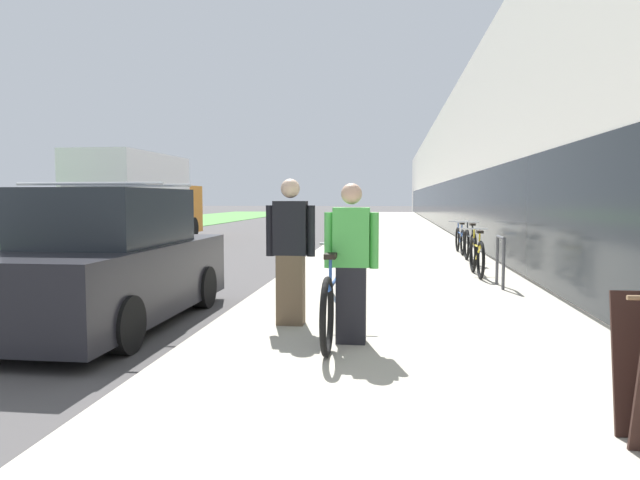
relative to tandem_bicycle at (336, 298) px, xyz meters
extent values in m
cube|color=#B2AA99|center=(0.74, 19.16, -0.46)|extent=(4.53, 70.00, 0.12)
cube|color=silver|center=(8.06, 27.16, 2.49)|extent=(10.00, 70.00, 6.01)
cube|color=#1E2328|center=(3.10, 27.16, 0.73)|extent=(0.10, 63.00, 2.20)
cube|color=#518E42|center=(-13.52, 23.16, -0.50)|extent=(7.43, 70.00, 0.03)
torus|color=black|center=(0.00, 0.84, -0.02)|extent=(0.06, 0.75, 0.75)
torus|color=black|center=(0.00, -0.83, -0.02)|extent=(0.06, 0.75, 0.75)
cylinder|color=#2D56A8|center=(0.00, 0.01, 0.20)|extent=(0.04, 1.42, 0.04)
cylinder|color=#2D56A8|center=(0.00, -0.33, 0.10)|extent=(0.04, 0.85, 0.34)
cylinder|color=#2D56A8|center=(0.00, -0.53, 0.36)|extent=(0.03, 0.03, 0.31)
cube|color=black|center=(0.00, -0.53, 0.51)|extent=(0.11, 0.22, 0.05)
cylinder|color=#2D56A8|center=(0.00, 0.71, 0.36)|extent=(0.03, 0.03, 0.32)
cylinder|color=silver|center=(0.00, 0.71, 0.53)|extent=(0.52, 0.03, 0.03)
cube|color=black|center=(0.19, -0.29, -0.01)|extent=(0.30, 0.21, 0.78)
cube|color=#4CB74C|center=(0.19, -0.29, 0.68)|extent=(0.36, 0.21, 0.59)
cylinder|color=#4CB74C|center=(-0.04, -0.29, 0.65)|extent=(0.09, 0.09, 0.56)
cylinder|color=#4CB74C|center=(0.41, -0.29, 0.65)|extent=(0.09, 0.09, 0.56)
sphere|color=tan|center=(0.19, -0.29, 1.11)|extent=(0.21, 0.21, 0.21)
cube|color=brown|center=(-0.57, 0.47, 0.01)|extent=(0.31, 0.22, 0.81)
cube|color=black|center=(-0.57, 0.47, 0.73)|extent=(0.38, 0.22, 0.62)
cylinder|color=black|center=(-0.81, 0.47, 0.69)|extent=(0.10, 0.10, 0.59)
cylinder|color=black|center=(-0.33, 0.47, 0.69)|extent=(0.10, 0.10, 0.59)
sphere|color=beige|center=(-0.57, 0.47, 1.18)|extent=(0.22, 0.22, 0.22)
cylinder|color=#4C4C51|center=(2.38, 3.36, 0.01)|extent=(0.05, 0.05, 0.82)
cylinder|color=#4C4C51|center=(2.38, 3.91, 0.01)|extent=(0.05, 0.05, 0.82)
cylinder|color=#4C4C51|center=(2.38, 3.63, 0.42)|extent=(0.05, 0.55, 0.05)
torus|color=black|center=(2.20, 5.50, -0.05)|extent=(0.06, 0.70, 0.70)
torus|color=black|center=(2.20, 4.54, -0.05)|extent=(0.06, 0.70, 0.70)
cylinder|color=yellow|center=(2.20, 5.02, 0.16)|extent=(0.04, 0.82, 0.04)
cylinder|color=yellow|center=(2.20, 4.83, 0.07)|extent=(0.04, 0.50, 0.32)
cylinder|color=yellow|center=(2.20, 4.72, 0.31)|extent=(0.03, 0.03, 0.29)
cube|color=black|center=(2.20, 4.72, 0.45)|extent=(0.11, 0.22, 0.05)
cylinder|color=yellow|center=(2.20, 5.43, 0.32)|extent=(0.03, 0.03, 0.30)
cylinder|color=silver|center=(2.20, 5.43, 0.47)|extent=(0.52, 0.03, 0.03)
torus|color=black|center=(2.38, 7.85, -0.03)|extent=(0.06, 0.73, 0.73)
torus|color=black|center=(2.38, 6.73, -0.03)|extent=(0.06, 0.73, 0.73)
cylinder|color=black|center=(2.38, 7.29, 0.19)|extent=(0.04, 0.95, 0.04)
cylinder|color=black|center=(2.38, 7.07, 0.09)|extent=(0.04, 0.57, 0.33)
cylinder|color=black|center=(2.38, 6.93, 0.34)|extent=(0.03, 0.03, 0.30)
cube|color=black|center=(2.38, 6.93, 0.49)|extent=(0.11, 0.22, 0.05)
cylinder|color=black|center=(2.38, 7.76, 0.35)|extent=(0.03, 0.03, 0.32)
cylinder|color=silver|center=(2.38, 7.76, 0.51)|extent=(0.52, 0.03, 0.03)
torus|color=black|center=(2.42, 10.03, -0.06)|extent=(0.06, 0.67, 0.67)
torus|color=black|center=(2.42, 8.91, -0.06)|extent=(0.06, 0.67, 0.67)
cylinder|color=#2D56A8|center=(2.42, 9.47, 0.14)|extent=(0.04, 0.95, 0.04)
cylinder|color=#2D56A8|center=(2.42, 9.25, 0.04)|extent=(0.04, 0.58, 0.31)
cylinder|color=#2D56A8|center=(2.42, 9.11, 0.28)|extent=(0.03, 0.03, 0.28)
cube|color=black|center=(2.42, 9.11, 0.42)|extent=(0.11, 0.22, 0.05)
cylinder|color=#2D56A8|center=(2.42, 9.94, 0.29)|extent=(0.03, 0.03, 0.29)
cylinder|color=silver|center=(2.42, 9.94, 0.43)|extent=(0.52, 0.03, 0.03)
cube|color=black|center=(-2.88, 0.66, 0.07)|extent=(1.67, 4.12, 0.86)
cube|color=#1E2328|center=(-2.88, 0.66, 0.84)|extent=(1.44, 2.06, 0.69)
cylinder|color=silver|center=(-2.88, 1.11, 1.24)|extent=(1.79, 0.04, 0.04)
cylinder|color=silver|center=(-2.88, 0.21, 1.24)|extent=(1.79, 0.04, 0.04)
cylinder|color=black|center=(-3.64, 1.90, -0.22)|extent=(0.22, 0.60, 0.60)
cylinder|color=black|center=(-2.11, 1.90, -0.22)|extent=(0.22, 0.60, 0.60)
cylinder|color=black|center=(-2.11, -0.57, -0.22)|extent=(0.22, 0.60, 0.60)
cube|color=orange|center=(-8.10, 15.75, 0.63)|extent=(2.03, 1.72, 1.84)
cube|color=white|center=(-8.10, 12.30, 1.13)|extent=(2.20, 5.17, 2.83)
cylinder|color=black|center=(-9.10, 15.30, -0.10)|extent=(0.28, 0.84, 0.84)
cylinder|color=black|center=(-7.10, 15.30, -0.10)|extent=(0.28, 0.84, 0.84)
cylinder|color=black|center=(-9.10, 11.27, -0.10)|extent=(0.28, 0.84, 0.84)
cylinder|color=black|center=(-7.10, 11.27, -0.10)|extent=(0.28, 0.84, 0.84)
camera|label=1|loc=(0.58, -6.00, 1.07)|focal=32.00mm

